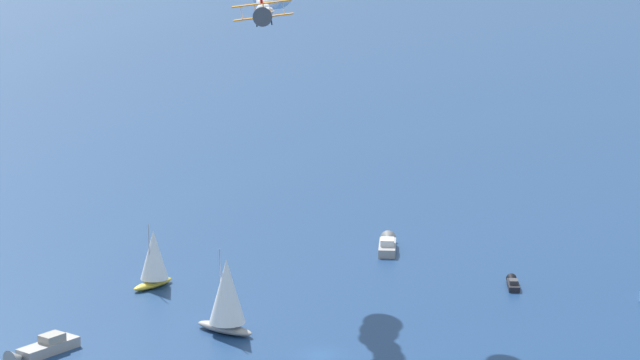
# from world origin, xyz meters

# --- Properties ---
(ground_plane) EXTENTS (2000.00, 2000.00, 0.00)m
(ground_plane) POSITION_xyz_m (0.00, 0.00, 0.00)
(ground_plane) COLOR navy
(motorboat_near_centre) EXTENTS (2.06, 6.07, 1.73)m
(motorboat_near_centre) POSITION_xyz_m (-28.31, -28.16, 0.47)
(motorboat_near_centre) COLOR black
(motorboat_near_centre) RESTS_ON ground_plane
(sailboat_far_stbd) EXTENTS (6.22, 6.90, 9.39)m
(sailboat_far_stbd) POSITION_xyz_m (22.97, -29.17, 4.28)
(sailboat_far_stbd) COLOR gold
(sailboat_far_stbd) RESTS_ON ground_plane
(sailboat_inshore) EXTENTS (8.32, 6.95, 10.98)m
(sailboat_inshore) POSITION_xyz_m (11.68, -8.33, 5.01)
(sailboat_inshore) COLOR #9E9993
(sailboat_inshore) RESTS_ON ground_plane
(motorboat_offshore) EXTENTS (8.32, 9.39, 2.91)m
(motorboat_offshore) POSITION_xyz_m (34.01, -0.29, 0.78)
(motorboat_offshore) COLOR #9E9993
(motorboat_offshore) RESTS_ON ground_plane
(motorboat_trailing) EXTENTS (3.60, 10.34, 2.94)m
(motorboat_trailing) POSITION_xyz_m (-11.90, -48.84, 0.79)
(motorboat_trailing) COLOR #9E9993
(motorboat_trailing) RESTS_ON ground_plane
(biplane_wingman) EXTENTS (7.38, 6.77, 3.64)m
(biplane_wingman) POSITION_xyz_m (6.67, -5.51, 40.88)
(biplane_wingman) COLOR orange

